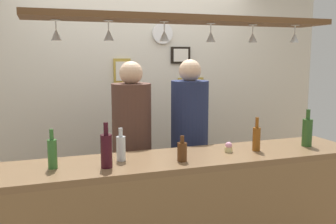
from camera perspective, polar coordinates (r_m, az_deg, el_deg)
name	(u,v)px	position (r m, az deg, el deg)	size (l,w,h in m)	color
back_wall	(138,97)	(4.07, -4.56, 2.27)	(4.40, 0.06, 2.60)	silver
bar_counter	(196,208)	(2.73, 4.24, -14.23)	(2.70, 0.55, 1.02)	brown
overhead_glass_rack	(186,19)	(2.72, 2.81, 13.83)	(2.20, 0.36, 0.04)	brown
hanging_wineglass_far_left	(56,34)	(2.59, -16.57, 11.27)	(0.07, 0.07, 0.13)	silver
hanging_wineglass_left	(109,34)	(2.57, -8.97, 11.54)	(0.07, 0.07, 0.13)	silver
hanging_wineglass_center_left	(164,35)	(2.62, -0.57, 11.59)	(0.07, 0.07, 0.13)	silver
hanging_wineglass_center	(211,36)	(2.78, 6.49, 11.36)	(0.07, 0.07, 0.13)	silver
hanging_wineglass_center_right	(253,37)	(2.95, 12.67, 11.05)	(0.07, 0.07, 0.13)	silver
hanging_wineglass_right	(295,37)	(3.08, 18.62, 10.70)	(0.07, 0.07, 0.13)	silver
person_left_brown_shirt	(132,139)	(3.30, -5.48, -4.08)	(0.34, 0.34, 1.70)	#2D334C
person_right_navy_shirt	(189,134)	(3.46, 3.27, -3.31)	(0.34, 0.34, 1.71)	#2D334C
bottle_champagne_green	(307,132)	(3.23, 20.32, -2.81)	(0.08, 0.08, 0.30)	#2D5623
bottle_beer_amber_tall	(256,138)	(2.97, 13.25, -3.84)	(0.06, 0.06, 0.26)	brown
bottle_beer_brown_stubby	(182,151)	(2.61, 2.15, -5.96)	(0.07, 0.07, 0.18)	#512D14
bottle_wine_dark_red	(106,150)	(2.49, -9.31, -5.69)	(0.08, 0.08, 0.30)	#380F19
bottle_soda_clear	(121,148)	(2.64, -7.14, -5.36)	(0.06, 0.06, 0.23)	silver
bottle_beer_green_import	(52,153)	(2.55, -17.11, -5.94)	(0.06, 0.06, 0.26)	#336B2D
cupcake	(229,147)	(2.90, 9.16, -5.31)	(0.06, 0.06, 0.08)	beige
picture_frame_crest	(122,71)	(3.96, -6.95, 6.17)	(0.18, 0.02, 0.26)	#B29338
picture_frame_upper_small	(181,55)	(4.14, 1.92, 8.59)	(0.22, 0.02, 0.18)	black
picture_frame_lower_pair	(191,86)	(4.20, 3.47, 3.98)	(0.30, 0.02, 0.18)	#B29338
wall_clock	(162,33)	(4.07, -0.84, 11.82)	(0.22, 0.22, 0.03)	white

